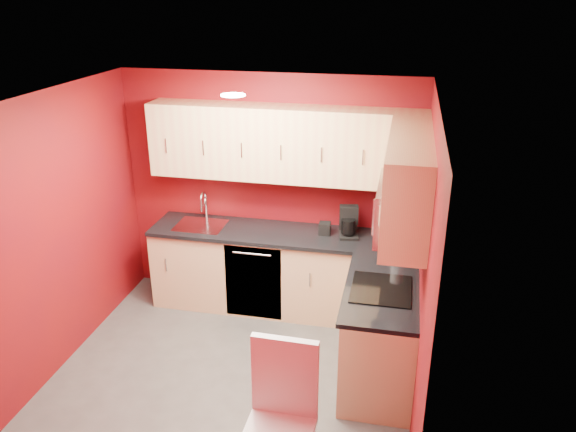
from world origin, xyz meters
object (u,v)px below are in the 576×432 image
at_px(microwave, 402,209).
at_px(coffee_maker, 349,223).
at_px(napkin_holder, 325,228).
at_px(paper_towel, 399,244).
at_px(dining_chair, 278,428).
at_px(sink, 201,222).

xyz_separation_m(microwave, coffee_maker, (-0.51, 1.03, -0.59)).
bearing_deg(napkin_holder, paper_towel, -27.04).
distance_m(napkin_holder, dining_chair, 2.47).
distance_m(paper_towel, dining_chair, 2.22).
bearing_deg(microwave, sink, 154.40).
xyz_separation_m(sink, napkin_holder, (1.34, 0.04, 0.03)).
xyz_separation_m(sink, dining_chair, (1.40, -2.40, -0.37)).
height_order(coffee_maker, paper_towel, coffee_maker).
relative_size(sink, dining_chair, 0.46).
bearing_deg(paper_towel, napkin_holder, 152.96).
height_order(sink, paper_towel, sink).
bearing_deg(sink, coffee_maker, 0.85).
bearing_deg(microwave, napkin_holder, 126.00).
relative_size(coffee_maker, paper_towel, 1.10).
height_order(microwave, coffee_maker, microwave).
distance_m(coffee_maker, napkin_holder, 0.27).
distance_m(napkin_holder, paper_towel, 0.86).
xyz_separation_m(microwave, napkin_holder, (-0.76, 1.04, -0.69)).
bearing_deg(sink, napkin_holder, 1.59).
distance_m(microwave, coffee_maker, 1.29).
bearing_deg(coffee_maker, napkin_holder, 166.73).
xyz_separation_m(coffee_maker, dining_chair, (-0.19, -2.43, -0.50)).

